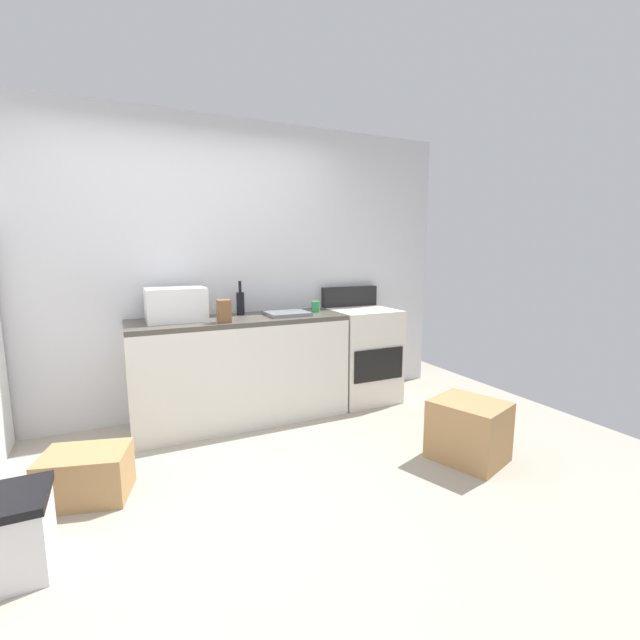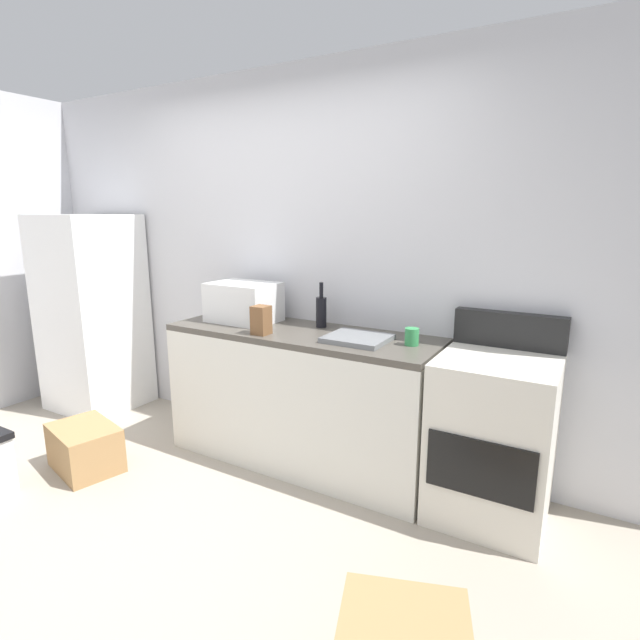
{
  "view_description": "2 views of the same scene",
  "coord_description": "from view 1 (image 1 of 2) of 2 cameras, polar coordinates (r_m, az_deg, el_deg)",
  "views": [
    {
      "loc": [
        -0.62,
        -2.35,
        1.46
      ],
      "look_at": [
        0.92,
        0.89,
        0.88
      ],
      "focal_mm": 24.12,
      "sensor_mm": 36.0,
      "label": 1
    },
    {
      "loc": [
        1.94,
        -1.38,
        1.65
      ],
      "look_at": [
        0.6,
        0.93,
        1.06
      ],
      "focal_mm": 27.46,
      "sensor_mm": 36.0,
      "label": 2
    }
  ],
  "objects": [
    {
      "name": "ground_plane",
      "position": [
        2.84,
        -9.77,
        -21.99
      ],
      "size": [
        6.0,
        6.0,
        0.0
      ],
      "primitive_type": "plane",
      "color": "#9E9384"
    },
    {
      "name": "microwave",
      "position": [
        3.65,
        -18.58,
        1.98
      ],
      "size": [
        0.46,
        0.34,
        0.27
      ],
      "primitive_type": "cube",
      "color": "white",
      "rests_on": "kitchen_counter"
    },
    {
      "name": "sink_basin",
      "position": [
        3.8,
        -4.4,
        0.88
      ],
      "size": [
        0.36,
        0.32,
        0.03
      ],
      "primitive_type": "cube",
      "color": "slate",
      "rests_on": "kitchen_counter"
    },
    {
      "name": "wine_bottle",
      "position": [
        3.86,
        -10.52,
        2.31
      ],
      "size": [
        0.07,
        0.07,
        0.3
      ],
      "color": "black",
      "rests_on": "kitchen_counter"
    },
    {
      "name": "cardboard_box_large",
      "position": [
        3.05,
        -28.59,
        -17.61
      ],
      "size": [
        0.54,
        0.44,
        0.29
      ],
      "primitive_type": "cube",
      "rotation": [
        0.0,
        0.0,
        -0.25
      ],
      "color": "#A37A4C",
      "rests_on": "ground_plane"
    },
    {
      "name": "cardboard_box_medium",
      "position": [
        3.29,
        19.1,
        -13.68
      ],
      "size": [
        0.54,
        0.58,
        0.42
      ],
      "primitive_type": "cube",
      "rotation": [
        0.0,
        0.0,
        0.34
      ],
      "color": "#A37A4C",
      "rests_on": "ground_plane"
    },
    {
      "name": "kitchen_counter",
      "position": [
        3.8,
        -10.51,
        -6.4
      ],
      "size": [
        1.8,
        0.6,
        0.9
      ],
      "color": "silver",
      "rests_on": "ground_plane"
    },
    {
      "name": "wall_back",
      "position": [
        3.95,
        -16.43,
        6.47
      ],
      "size": [
        5.0,
        0.1,
        2.6
      ],
      "primitive_type": "cube",
      "color": "silver",
      "rests_on": "ground_plane"
    },
    {
      "name": "knife_block",
      "position": [
        3.47,
        -12.62,
        1.14
      ],
      "size": [
        0.1,
        0.1,
        0.18
      ],
      "primitive_type": "cube",
      "color": "brown",
      "rests_on": "kitchen_counter"
    },
    {
      "name": "stove_oven",
      "position": [
        4.27,
        5.54,
        -4.35
      ],
      "size": [
        0.6,
        0.61,
        1.1
      ],
      "color": "silver",
      "rests_on": "ground_plane"
    },
    {
      "name": "coffee_mug",
      "position": [
        3.97,
        -0.57,
        1.79
      ],
      "size": [
        0.08,
        0.08,
        0.1
      ],
      "primitive_type": "cylinder",
      "color": "#338C4C",
      "rests_on": "kitchen_counter"
    }
  ]
}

